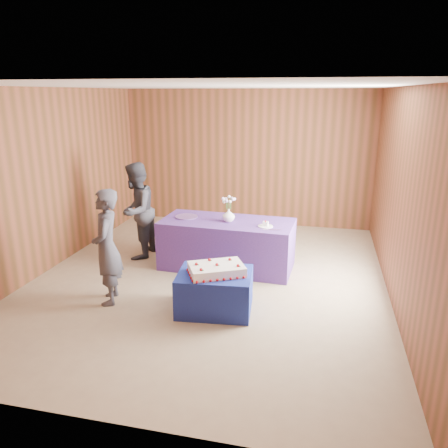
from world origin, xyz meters
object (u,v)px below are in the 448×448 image
(cake_table, at_px, (215,292))
(sheet_cake, at_px, (216,269))
(serving_table, at_px, (227,244))
(guest_left, at_px, (107,247))
(vase, at_px, (229,215))
(guest_right, at_px, (137,211))

(cake_table, bearing_deg, sheet_cake, -41.52)
(serving_table, height_order, guest_left, guest_left)
(vase, bearing_deg, guest_left, -130.61)
(cake_table, relative_size, serving_table, 0.45)
(sheet_cake, relative_size, guest_left, 0.54)
(sheet_cake, relative_size, guest_right, 0.51)
(sheet_cake, height_order, vase, vase)
(sheet_cake, bearing_deg, guest_right, 110.60)
(serving_table, height_order, guest_right, guest_right)
(serving_table, relative_size, sheet_cake, 2.48)
(guest_right, bearing_deg, vase, 84.24)
(serving_table, distance_m, sheet_cake, 1.47)
(cake_table, distance_m, guest_left, 1.48)
(cake_table, distance_m, sheet_cake, 0.31)
(sheet_cake, relative_size, vase, 4.13)
(cake_table, distance_m, serving_table, 1.44)
(serving_table, height_order, sheet_cake, serving_table)
(serving_table, relative_size, vase, 10.24)
(cake_table, distance_m, vase, 1.53)
(cake_table, relative_size, vase, 4.61)
(cake_table, height_order, guest_right, guest_right)
(guest_left, relative_size, guest_right, 0.95)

